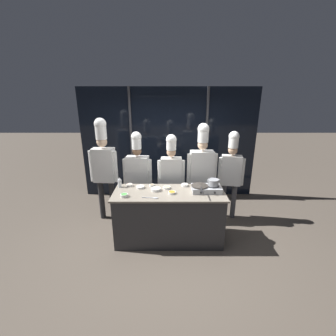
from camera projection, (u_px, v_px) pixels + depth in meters
The scene contains 21 objects.
ground_plane at pixel (168, 238), 4.13m from camera, with size 24.00×24.00×0.00m, color brown.
window_wall_back at pixel (168, 144), 5.56m from camera, with size 4.29×0.09×2.70m.
demo_counter at pixel (168, 216), 3.98m from camera, with size 1.91×0.73×0.93m.
portable_stove at pixel (205, 188), 3.85m from camera, with size 0.50×0.32×0.10m.
frying_pan at pixel (199, 185), 3.83m from camera, with size 0.30×0.52×0.04m.
stock_pot at pixel (212, 182), 3.82m from camera, with size 0.21×0.18×0.12m.
squeeze_bottle_clear at pixel (119, 183), 4.01m from camera, with size 0.06×0.06×0.18m.
prep_bowl_carrots at pixel (171, 192), 3.77m from camera, with size 0.13×0.13×0.04m.
prep_bowl_noodles at pixel (155, 189), 3.89m from camera, with size 0.17×0.17×0.05m.
prep_bowl_mushrooms at pixel (151, 185), 4.07m from camera, with size 0.10×0.10×0.04m.
prep_bowl_rice at pixel (139, 187), 3.99m from camera, with size 0.15×0.15×0.04m.
prep_bowl_ginger at pixel (166, 187), 3.97m from camera, with size 0.14×0.14×0.04m.
prep_bowl_shrimp at pixel (129, 185), 4.07m from camera, with size 0.11×0.11×0.04m.
prep_bowl_scallions at pixel (123, 195), 3.65m from camera, with size 0.12×0.12×0.05m.
prep_bowl_onion at pixel (184, 185), 4.08m from camera, with size 0.12×0.12×0.04m.
serving_spoon_slotted at pixel (153, 198), 3.60m from camera, with size 0.27×0.07×0.02m.
chef_head at pixel (103, 163), 4.44m from camera, with size 0.56×0.25×2.11m.
chef_sous at pixel (137, 171), 4.55m from camera, with size 0.59×0.28×1.84m.
chef_line at pixel (170, 172), 4.45m from camera, with size 0.54×0.22×1.81m.
chef_pastry at pixel (201, 167), 4.45m from camera, with size 0.60×0.25×2.01m.
chef_apprentice at pixel (230, 169), 4.54m from camera, with size 0.51×0.27×1.85m.
Camera 1 is at (-0.02, -3.52, 2.52)m, focal length 24.00 mm.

